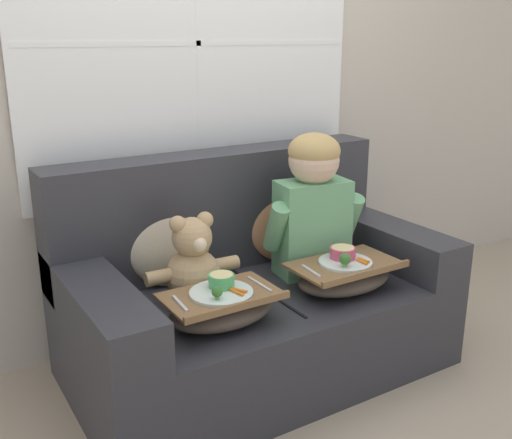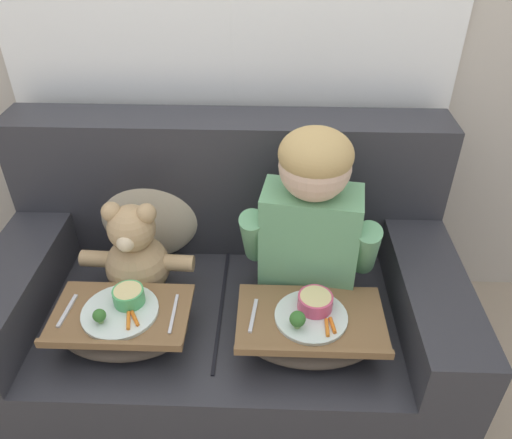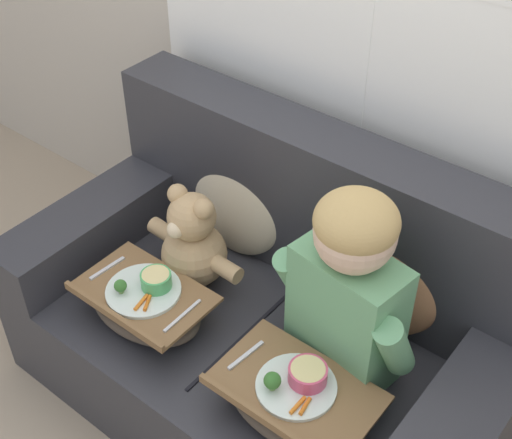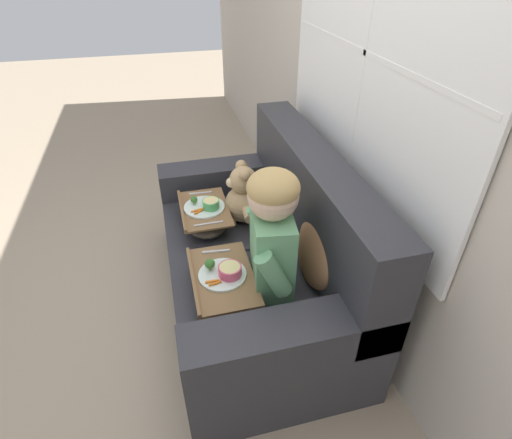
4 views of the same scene
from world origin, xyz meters
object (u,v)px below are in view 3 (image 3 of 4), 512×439
at_px(child_figure, 349,281).
at_px(lap_tray_child, 295,399).
at_px(teddy_bear, 193,245).
at_px(lap_tray_teddy, 145,303).
at_px(throw_pillow_behind_teddy, 239,202).
at_px(throw_pillow_behind_child, 387,275).
at_px(couch, 273,322).

distance_m(child_figure, lap_tray_child, 0.38).
height_order(teddy_bear, lap_tray_teddy, teddy_bear).
bearing_deg(throw_pillow_behind_teddy, throw_pillow_behind_child, 0.00).
bearing_deg(throw_pillow_behind_child, couch, -147.78).
height_order(throw_pillow_behind_teddy, lap_tray_child, throw_pillow_behind_teddy).
height_order(couch, throw_pillow_behind_child, couch).
xyz_separation_m(throw_pillow_behind_child, child_figure, (-0.00, -0.25, 0.17)).
height_order(child_figure, lap_tray_teddy, child_figure).
distance_m(teddy_bear, lap_tray_teddy, 0.26).
distance_m(throw_pillow_behind_child, throw_pillow_behind_teddy, 0.62).
bearing_deg(couch, throw_pillow_behind_child, 32.22).
relative_size(couch, throw_pillow_behind_teddy, 3.90).
bearing_deg(lap_tray_child, teddy_bear, 158.71).
distance_m(throw_pillow_behind_teddy, lap_tray_child, 0.80).
xyz_separation_m(throw_pillow_behind_teddy, child_figure, (0.62, -0.25, 0.17)).
xyz_separation_m(teddy_bear, lap_tray_child, (0.62, -0.24, -0.09)).
height_order(couch, child_figure, child_figure).
distance_m(throw_pillow_behind_teddy, child_figure, 0.69).
height_order(couch, lap_tray_teddy, couch).
distance_m(throw_pillow_behind_child, teddy_bear, 0.67).
bearing_deg(teddy_bear, child_figure, 0.39).
distance_m(throw_pillow_behind_teddy, lap_tray_teddy, 0.51).
relative_size(couch, lap_tray_child, 3.52).
relative_size(throw_pillow_behind_child, child_figure, 0.65).
relative_size(child_figure, lap_tray_teddy, 1.50).
height_order(throw_pillow_behind_child, teddy_bear, throw_pillow_behind_child).
distance_m(child_figure, lap_tray_teddy, 0.73).
bearing_deg(lap_tray_teddy, teddy_bear, 90.21).
bearing_deg(teddy_bear, throw_pillow_behind_teddy, 89.95).
xyz_separation_m(throw_pillow_behind_teddy, teddy_bear, (-0.00, -0.25, -0.04)).
bearing_deg(lap_tray_teddy, lap_tray_child, -0.02).
xyz_separation_m(child_figure, lap_tray_teddy, (-0.62, -0.24, -0.29)).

